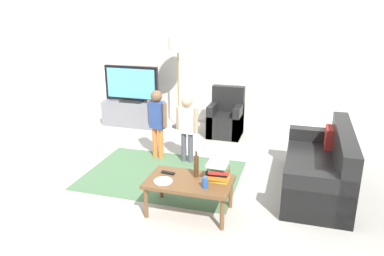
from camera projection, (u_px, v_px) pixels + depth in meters
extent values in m
plane|color=#B2ADA3|center=(180.00, 187.00, 5.18)|extent=(7.80, 7.80, 0.00)
cube|color=silver|center=(226.00, 57.00, 7.47)|extent=(6.00, 0.12, 2.70)
cube|color=#4C724C|center=(163.00, 175.00, 5.52)|extent=(2.20, 1.60, 0.01)
cube|color=slate|center=(133.00, 113.00, 7.65)|extent=(1.20, 0.44, 0.50)
cube|color=black|center=(133.00, 121.00, 7.65)|extent=(1.10, 0.32, 0.03)
cube|color=black|center=(132.00, 101.00, 7.54)|extent=(0.44, 0.28, 0.03)
cube|color=black|center=(132.00, 83.00, 7.43)|extent=(1.10, 0.07, 0.68)
cube|color=#59B2D8|center=(131.00, 84.00, 7.40)|extent=(1.00, 0.01, 0.58)
cube|color=black|center=(316.00, 176.00, 5.02)|extent=(0.80, 1.80, 0.42)
cube|color=black|center=(342.00, 163.00, 4.87)|extent=(0.20, 1.80, 0.86)
cube|color=black|center=(318.00, 198.00, 4.27)|extent=(0.80, 0.20, 0.60)
cube|color=black|center=(316.00, 148.00, 5.72)|extent=(0.80, 0.20, 0.60)
cube|color=#B22823|center=(329.00, 138.00, 5.37)|extent=(0.10, 0.32, 0.32)
cube|color=black|center=(225.00, 125.00, 7.06)|extent=(0.60, 0.60, 0.42)
cube|color=black|center=(228.00, 109.00, 7.19)|extent=(0.60, 0.16, 0.90)
cube|color=black|center=(213.00, 119.00, 7.10)|extent=(0.12, 0.60, 0.60)
cube|color=black|center=(238.00, 121.00, 6.97)|extent=(0.12, 0.60, 0.60)
cylinder|color=#262626|center=(179.00, 126.00, 7.62)|extent=(0.28, 0.28, 0.02)
cylinder|color=#99844C|center=(178.00, 90.00, 7.38)|extent=(0.03, 0.03, 1.50)
cylinder|color=silver|center=(178.00, 44.00, 7.10)|extent=(0.36, 0.36, 0.28)
cylinder|color=orange|center=(155.00, 142.00, 6.10)|extent=(0.08, 0.08, 0.50)
cylinder|color=orange|center=(161.00, 143.00, 6.04)|extent=(0.08, 0.08, 0.50)
cube|color=#2D478C|center=(157.00, 115.00, 5.92)|extent=(0.27, 0.20, 0.43)
sphere|color=brown|center=(156.00, 96.00, 5.83)|extent=(0.18, 0.18, 0.18)
cylinder|color=brown|center=(150.00, 112.00, 6.00)|extent=(0.07, 0.07, 0.38)
cylinder|color=brown|center=(165.00, 115.00, 5.83)|extent=(0.07, 0.07, 0.38)
cylinder|color=#4C4C59|center=(184.00, 147.00, 5.93)|extent=(0.08, 0.08, 0.48)
cylinder|color=#4C4C59|center=(191.00, 148.00, 5.89)|extent=(0.08, 0.08, 0.48)
cube|color=white|center=(187.00, 120.00, 5.77)|extent=(0.24, 0.15, 0.41)
sphere|color=tan|center=(187.00, 102.00, 5.68)|extent=(0.17, 0.17, 0.17)
cylinder|color=tan|center=(178.00, 118.00, 5.81)|extent=(0.06, 0.06, 0.37)
cylinder|color=tan|center=(196.00, 120.00, 5.71)|extent=(0.06, 0.06, 0.37)
cube|color=brown|center=(189.00, 182.00, 4.43)|extent=(1.00, 0.60, 0.04)
cylinder|color=brown|center=(146.00, 203.00, 4.39)|extent=(0.05, 0.05, 0.38)
cylinder|color=brown|center=(222.00, 214.00, 4.15)|extent=(0.05, 0.05, 0.38)
cylinder|color=brown|center=(161.00, 184.00, 4.85)|extent=(0.05, 0.05, 0.38)
cylinder|color=brown|center=(231.00, 193.00, 4.61)|extent=(0.05, 0.05, 0.38)
cube|color=yellow|center=(217.00, 178.00, 4.43)|extent=(0.27, 0.18, 0.04)
cube|color=orange|center=(217.00, 176.00, 4.41)|extent=(0.27, 0.22, 0.04)
cube|color=black|center=(217.00, 172.00, 4.41)|extent=(0.26, 0.17, 0.04)
cube|color=red|center=(219.00, 170.00, 4.39)|extent=(0.26, 0.24, 0.03)
cube|color=#388C4C|center=(218.00, 167.00, 4.39)|extent=(0.26, 0.21, 0.04)
cube|color=white|center=(217.00, 164.00, 4.36)|extent=(0.23, 0.22, 0.04)
cylinder|color=#4C3319|center=(196.00, 166.00, 4.48)|extent=(0.06, 0.06, 0.26)
cylinder|color=#4C3319|center=(196.00, 154.00, 4.43)|extent=(0.02, 0.02, 0.06)
cube|color=black|center=(168.00, 173.00, 4.59)|extent=(0.18, 0.07, 0.02)
cylinder|color=#2659B2|center=(205.00, 183.00, 4.24)|extent=(0.07, 0.07, 0.12)
cylinder|color=white|center=(163.00, 181.00, 4.39)|extent=(0.22, 0.22, 0.02)
cube|color=silver|center=(165.00, 180.00, 4.38)|extent=(0.15, 0.02, 0.01)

